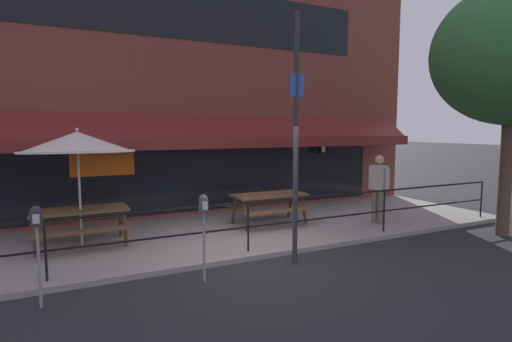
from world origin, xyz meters
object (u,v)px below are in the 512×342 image
object	(u,v)px
picnic_table_left	(81,217)
pedestrian_walking	(379,186)
picnic_table_centre	(269,200)
patio_umbrella_left	(77,143)
parking_meter_far	(204,212)
street_sign_pole	(296,138)
parking_meter_near	(37,226)

from	to	relation	value
picnic_table_left	pedestrian_walking	distance (m)	6.85
picnic_table_centre	patio_umbrella_left	world-z (taller)	patio_umbrella_left
parking_meter_far	picnic_table_centre	bearing A→B (deg)	45.66
patio_umbrella_left	pedestrian_walking	distance (m)	6.93
picnic_table_centre	pedestrian_walking	size ratio (longest dim) A/B	1.05
picnic_table_centre	parking_meter_far	xyz separation A→B (m)	(-2.59, -2.65, 0.44)
patio_umbrella_left	street_sign_pole	world-z (taller)	street_sign_pole
picnic_table_centre	street_sign_pole	size ratio (longest dim) A/B	0.40
patio_umbrella_left	picnic_table_left	bearing A→B (deg)	90.00
pedestrian_walking	street_sign_pole	bearing A→B (deg)	-156.93
picnic_table_centre	patio_umbrella_left	bearing A→B (deg)	-179.52
pedestrian_walking	picnic_table_centre	bearing A→B (deg)	155.91
picnic_table_left	parking_meter_near	world-z (taller)	parking_meter_near
picnic_table_left	patio_umbrella_left	xyz separation A→B (m)	(-0.00, -0.04, 1.47)
parking_meter_far	picnic_table_left	bearing A→B (deg)	122.35
parking_meter_far	street_sign_pole	bearing A→B (deg)	4.24
picnic_table_left	patio_umbrella_left	world-z (taller)	patio_umbrella_left
pedestrian_walking	parking_meter_near	world-z (taller)	pedestrian_walking
picnic_table_centre	parking_meter_near	bearing A→B (deg)	-152.61
patio_umbrella_left	pedestrian_walking	world-z (taller)	patio_umbrella_left
picnic_table_left	parking_meter_far	distance (m)	3.17
parking_meter_far	street_sign_pole	world-z (taller)	street_sign_pole
picnic_table_left	patio_umbrella_left	size ratio (longest dim) A/B	0.76
pedestrian_walking	parking_meter_near	bearing A→B (deg)	-169.05
pedestrian_walking	parking_meter_near	xyz separation A→B (m)	(-7.39, -1.43, 0.09)
pedestrian_walking	street_sign_pole	distance (m)	3.79
picnic_table_centre	parking_meter_far	bearing A→B (deg)	-134.34
parking_meter_far	pedestrian_walking	bearing A→B (deg)	16.84
pedestrian_walking	street_sign_pole	xyz separation A→B (m)	(-3.29, -1.40, 1.23)
picnic_table_left	parking_meter_near	size ratio (longest dim) A/B	1.27
picnic_table_centre	pedestrian_walking	world-z (taller)	pedestrian_walking
picnic_table_left	parking_meter_far	world-z (taller)	parking_meter_far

